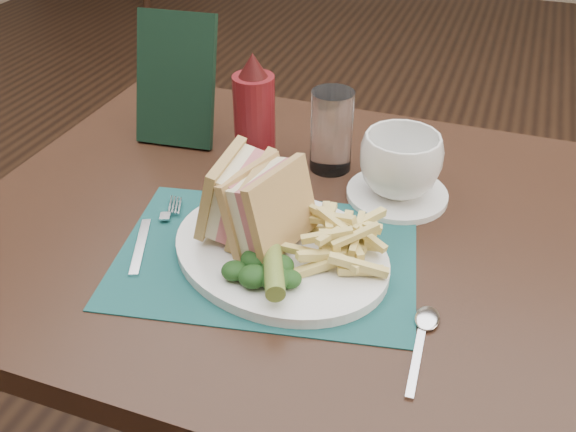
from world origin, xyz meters
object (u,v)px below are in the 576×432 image
object	(u,v)px
sandwich_half_b	(256,201)
ketchup_bottle	(254,111)
plate	(280,252)
table_main	(285,389)
saucer	(397,194)
placemat	(267,256)
coffee_cup	(400,164)
drinking_glass	(331,131)
check_presenter	(176,80)
sandwich_half_a	(221,191)

from	to	relation	value
sandwich_half_b	ketchup_bottle	xyz separation A→B (m)	(-0.09, 0.20, 0.02)
ketchup_bottle	plate	bearing A→B (deg)	-60.43
table_main	saucer	xyz separation A→B (m)	(0.14, 0.10, 0.38)
placemat	saucer	distance (m)	0.24
placemat	plate	bearing A→B (deg)	9.82
placemat	plate	size ratio (longest dim) A/B	1.29
coffee_cup	drinking_glass	size ratio (longest dim) A/B	0.91
table_main	drinking_glass	world-z (taller)	drinking_glass
drinking_glass	ketchup_bottle	xyz separation A→B (m)	(-0.12, -0.03, 0.03)
saucer	ketchup_bottle	world-z (taller)	ketchup_bottle
saucer	check_presenter	size ratio (longest dim) A/B	0.69
table_main	coffee_cup	distance (m)	0.47
coffee_cup	ketchup_bottle	world-z (taller)	ketchup_bottle
sandwich_half_a	saucer	xyz separation A→B (m)	(0.20, 0.18, -0.07)
sandwich_half_b	check_presenter	distance (m)	0.35
placemat	sandwich_half_a	size ratio (longest dim) A/B	3.49
ketchup_bottle	drinking_glass	bearing A→B (deg)	14.38
ketchup_bottle	check_presenter	world-z (taller)	check_presenter
placemat	sandwich_half_b	bearing A→B (deg)	141.12
sandwich_half_a	table_main	bearing A→B (deg)	48.41
sandwich_half_a	sandwich_half_b	xyz separation A→B (m)	(0.05, -0.01, 0.00)
table_main	sandwich_half_b	size ratio (longest dim) A/B	8.01
coffee_cup	ketchup_bottle	xyz separation A→B (m)	(-0.24, 0.02, 0.04)
placemat	plate	distance (m)	0.02
table_main	saucer	bearing A→B (deg)	35.17
sandwich_half_a	check_presenter	bearing A→B (deg)	125.69
coffee_cup	saucer	bearing A→B (deg)	0.00
placemat	saucer	xyz separation A→B (m)	(0.13, 0.20, 0.00)
table_main	check_presenter	world-z (taller)	check_presenter
plate	ketchup_bottle	distance (m)	0.26
coffee_cup	ketchup_bottle	size ratio (longest dim) A/B	0.64
saucer	ketchup_bottle	bearing A→B (deg)	174.98
placemat	sandwich_half_a	world-z (taller)	sandwich_half_a
coffee_cup	placemat	bearing A→B (deg)	-123.41
ketchup_bottle	placemat	bearing A→B (deg)	-64.47
saucer	placemat	bearing A→B (deg)	-123.41
check_presenter	table_main	bearing A→B (deg)	-38.65
placemat	check_presenter	world-z (taller)	check_presenter
table_main	check_presenter	bearing A→B (deg)	147.00
saucer	drinking_glass	xyz separation A→B (m)	(-0.12, 0.05, 0.06)
ketchup_bottle	saucer	bearing A→B (deg)	-5.02
ketchup_bottle	table_main	bearing A→B (deg)	-52.29
plate	drinking_glass	distance (m)	0.25
saucer	coffee_cup	world-z (taller)	coffee_cup
saucer	ketchup_bottle	size ratio (longest dim) A/B	0.81
plate	sandwich_half_b	size ratio (longest dim) A/B	2.67
placemat	sandwich_half_b	world-z (taller)	sandwich_half_b
drinking_glass	check_presenter	size ratio (longest dim) A/B	0.60
sandwich_half_a	ketchup_bottle	size ratio (longest dim) A/B	0.60
placemat	coffee_cup	world-z (taller)	coffee_cup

